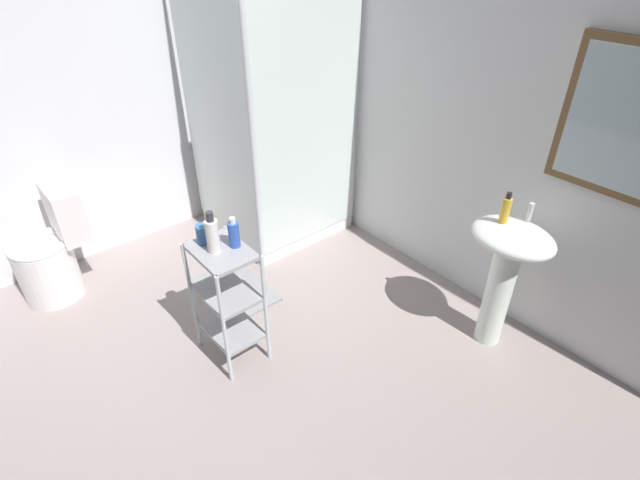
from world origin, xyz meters
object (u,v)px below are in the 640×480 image
Objects in this scene: rinse_cup at (203,234)px; shampoo_bottle_blue at (234,234)px; shower_stall at (271,181)px; lotion_bottle_white at (212,235)px; pedestal_sink at (506,262)px; storage_cart at (227,295)px; bath_mat at (235,289)px; toilet at (52,254)px; hand_soap_bottle at (506,209)px.

shampoo_bottle_blue is at bearing 38.90° from rinse_cup.
shower_stall is 8.59× the size of lotion_bottle_white.
lotion_bottle_white is 0.11m from shampoo_bottle_blue.
shampoo_bottle_blue reaches higher than pedestal_sink.
pedestal_sink is at bearing 9.31° from shower_stall.
bath_mat is at bearing 148.58° from storage_cart.
toilet is 1.03× the size of storage_cart.
lotion_bottle_white reaches higher than pedestal_sink.
bath_mat is at bearing -144.04° from hand_soap_bottle.
hand_soap_bottle is (1.77, 0.30, 0.42)m from shower_stall.
bath_mat is at bearing 156.48° from shampoo_bottle_blue.
shampoo_bottle_blue is at bearing 28.80° from toilet.
bath_mat is (-0.37, 0.33, -0.78)m from rinse_cup.
storage_cart is 1.57m from hand_soap_bottle.
storage_cart is 4.16× the size of hand_soap_bottle.
lotion_bottle_white is at bearing 0.87° from rinse_cup.
rinse_cup is at bearing 27.44° from toilet.
lotion_bottle_white is at bearing -46.87° from shower_stall.
bath_mat is at bearing 145.58° from lotion_bottle_white.
storage_cart is 0.71m from bath_mat.
bath_mat is at bearing -55.74° from shower_stall.
shampoo_bottle_blue is at bearing -42.76° from shower_stall.
pedestal_sink is at bearing 52.88° from shampoo_bottle_blue.
shower_stall is at bearing 137.24° from shampoo_bottle_blue.
shower_stall is 1.84m from hand_soap_bottle.
bath_mat is at bearing 138.47° from rinse_cup.
pedestal_sink is 3.48× the size of lotion_bottle_white.
hand_soap_bottle is at bearing 35.96° from bath_mat.
shampoo_bottle_blue reaches higher than toilet.
pedestal_sink is (1.84, 0.30, 0.12)m from shower_stall.
shower_stall is at bearing 133.13° from lotion_bottle_white.
lotion_bottle_white is 0.39× the size of bath_mat.
toilet is at bearing -152.56° from rinse_cup.
shampoo_bottle_blue reaches higher than storage_cart.
toilet is at bearing -153.71° from storage_cart.
hand_soap_bottle is at bearing 56.32° from storage_cart.
rinse_cup is 0.17× the size of bath_mat.
hand_soap_bottle is at bearing 41.95° from toilet.
hand_soap_bottle reaches higher than rinse_cup.
lotion_bottle_white is at bearing -104.84° from shampoo_bottle_blue.
hand_soap_bottle is 0.76× the size of lotion_bottle_white.
hand_soap_bottle is at bearing -175.38° from pedestal_sink.
rinse_cup is (-0.12, -0.03, 0.36)m from storage_cart.
pedestal_sink is 1.56m from storage_cart.
pedestal_sink is 1.66m from rinse_cup.
bath_mat is (-1.39, -0.96, -0.57)m from pedestal_sink.
lotion_bottle_white is at bearing -113.45° from storage_cart.
storage_cart is (-0.91, -1.26, -0.14)m from pedestal_sink.
storage_cart is at bearing -45.68° from shower_stall.
lotion_bottle_white is at bearing -34.42° from bath_mat.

